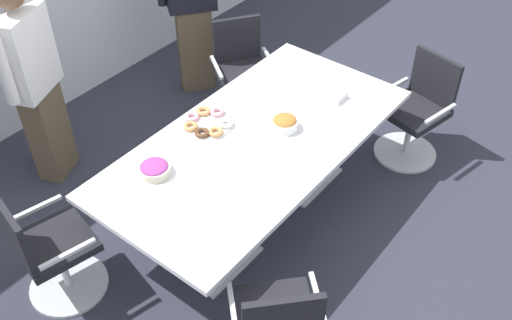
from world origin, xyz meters
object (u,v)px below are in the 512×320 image
office_chair_0 (49,252)px  snack_bowl_pretzels (285,123)px  napkin_pile (335,96)px  person_standing_1 (191,0)px  snack_bowl_candy_mix (154,169)px  conference_table (256,152)px  person_standing_0 (34,81)px  office_chair_2 (417,114)px  office_chair_3 (242,76)px  donut_platter (207,123)px

office_chair_0 → snack_bowl_pretzels: (1.64, -0.69, 0.40)m
snack_bowl_pretzels → napkin_pile: snack_bowl_pretzels is taller
person_standing_1 → napkin_pile: size_ratio=12.68×
snack_bowl_candy_mix → snack_bowl_pretzels: bearing=-23.2°
conference_table → person_standing_0: person_standing_0 is taller
office_chair_2 → office_chair_3: same height
napkin_pile → snack_bowl_pretzels: bearing=170.8°
snack_bowl_pretzels → donut_platter: (-0.31, 0.47, -0.03)m
office_chair_2 → snack_bowl_candy_mix: office_chair_2 is taller
napkin_pile → office_chair_3: bearing=79.7°
office_chair_0 → donut_platter: (1.33, -0.22, 0.36)m
snack_bowl_candy_mix → napkin_pile: size_ratio=1.52×
snack_bowl_pretzels → office_chair_3: bearing=53.7°
office_chair_0 → donut_platter: bearing=93.5°
conference_table → office_chair_0: office_chair_0 is taller
snack_bowl_pretzels → donut_platter: size_ratio=0.53×
conference_table → office_chair_0: (-1.42, 0.60, -0.22)m
office_chair_2 → snack_bowl_candy_mix: 2.33m
office_chair_3 → person_standing_1: bearing=-62.0°
office_chair_3 → person_standing_0: 1.81m
snack_bowl_candy_mix → person_standing_0: bearing=87.4°
conference_table → person_standing_1: person_standing_1 is taller
office_chair_2 → office_chair_3: bearing=29.2°
office_chair_0 → office_chair_3: same height
office_chair_2 → person_standing_0: 3.07m
conference_table → donut_platter: (-0.09, 0.38, 0.14)m
snack_bowl_pretzels → snack_bowl_candy_mix: bearing=156.8°
conference_table → person_standing_1: size_ratio=1.35×
office_chair_0 → napkin_pile: office_chair_0 is taller
conference_table → office_chair_3: 1.34m
office_chair_3 → snack_bowl_pretzels: size_ratio=4.69×
napkin_pile → person_standing_1: bearing=81.0°
office_chair_3 → person_standing_0: (-1.59, 0.72, 0.49)m
conference_table → office_chair_3: bearing=43.6°
office_chair_0 → donut_platter: 1.39m
donut_platter → office_chair_0: bearing=170.4°
donut_platter → snack_bowl_pretzels: bearing=-56.1°
office_chair_2 → napkin_pile: office_chair_2 is taller
office_chair_0 → office_chair_3: (2.38, 0.31, 0.00)m
person_standing_0 → snack_bowl_candy_mix: 1.33m
office_chair_3 → snack_bowl_candy_mix: (-1.65, -0.61, 0.39)m
conference_table → office_chair_2: (1.42, -0.60, -0.22)m
office_chair_2 → office_chair_0: bearing=79.3°
office_chair_3 → office_chair_0: bearing=42.1°
office_chair_3 → snack_bowl_pretzels: (-0.74, -1.00, 0.40)m
snack_bowl_candy_mix → office_chair_3: bearing=20.2°
snack_bowl_pretzels → napkin_pile: bearing=-9.2°
conference_table → donut_platter: size_ratio=6.56×
person_standing_1 → conference_table: bearing=93.6°
person_standing_1 → snack_bowl_pretzels: (-0.81, -1.65, -0.13)m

